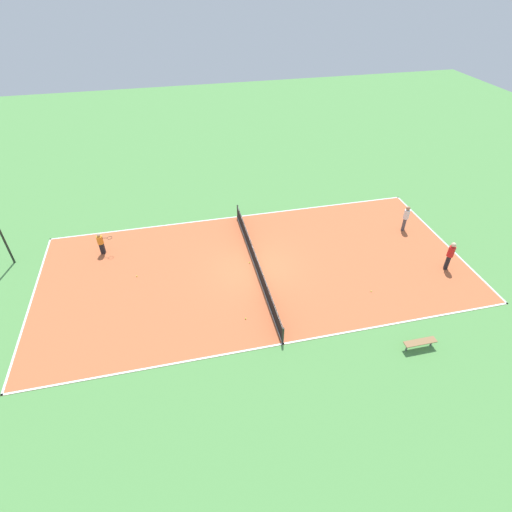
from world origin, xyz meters
TOP-DOWN VIEW (x-y plane):
  - ground_plane at (0.00, 0.00)m, footprint 80.00×80.00m
  - court_surface at (0.00, 0.00)m, footprint 11.55×24.35m
  - tennis_net at (0.00, 0.00)m, footprint 11.35×0.10m
  - bench at (-7.34, -6.04)m, footprint 0.36×1.55m
  - player_center_orange at (3.45, 8.69)m, footprint 0.50×0.98m
  - player_coach_red at (-2.46, -10.65)m, footprint 0.50×0.50m
  - player_near_white at (1.72, -10.27)m, footprint 0.51×0.51m
  - tennis_ball_midcourt at (0.53, 0.28)m, footprint 0.07×0.07m
  - tennis_ball_left_sideline at (-3.34, -5.61)m, footprint 0.07×0.07m
  - tennis_ball_far_baseline at (-3.80, 1.40)m, footprint 0.07×0.07m
  - tennis_ball_near_net at (0.74, 6.72)m, footprint 0.07×0.07m
  - fence_post_back_right at (3.69, 13.77)m, footprint 0.12×0.12m

SIDE VIEW (x-z plane):
  - ground_plane at x=0.00m, z-range 0.00..0.00m
  - court_surface at x=0.00m, z-range 0.00..0.02m
  - tennis_ball_midcourt at x=0.53m, z-range 0.02..0.09m
  - tennis_ball_left_sideline at x=-3.34m, z-range 0.02..0.09m
  - tennis_ball_far_baseline at x=-3.80m, z-range 0.02..0.09m
  - tennis_ball_near_net at x=0.74m, z-range 0.02..0.09m
  - bench at x=-7.34m, z-range 0.16..0.61m
  - tennis_net at x=0.00m, z-range 0.03..0.99m
  - player_center_orange at x=3.45m, z-range 0.12..1.57m
  - player_near_white at x=1.72m, z-range 0.16..1.92m
  - player_coach_red at x=-2.46m, z-range 0.16..1.98m
  - fence_post_back_right at x=3.69m, z-range 0.00..3.95m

